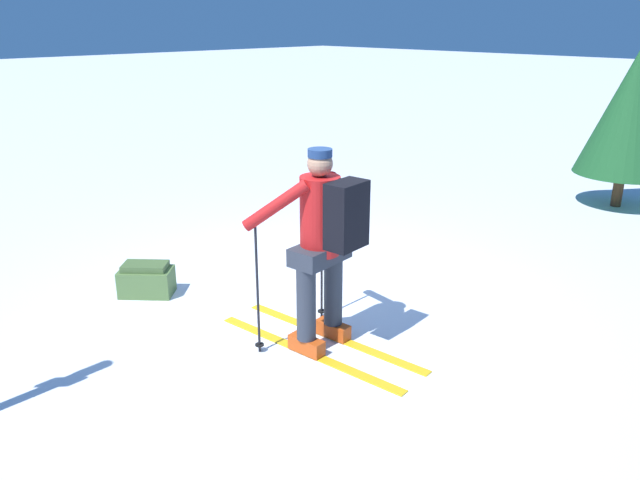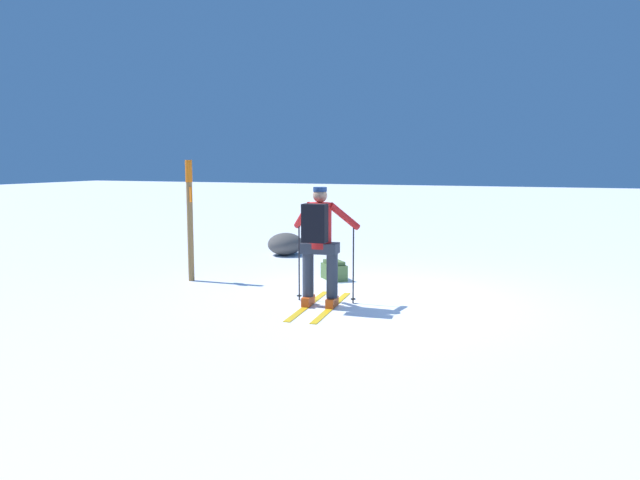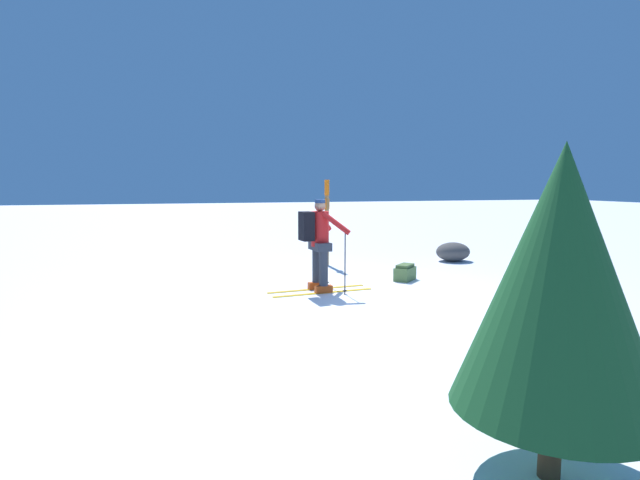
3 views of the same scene
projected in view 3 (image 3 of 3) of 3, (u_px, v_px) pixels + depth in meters
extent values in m
plane|color=white|center=(370.00, 295.00, 8.39)|extent=(80.00, 80.00, 0.00)
cube|color=gold|center=(317.00, 289.00, 8.86)|extent=(1.82, 0.28, 0.01)
cube|color=#C64714|center=(317.00, 285.00, 8.85)|extent=(0.31, 0.14, 0.12)
cylinder|color=#2D333D|center=(316.00, 264.00, 8.81)|extent=(0.15, 0.15, 0.66)
cube|color=gold|center=(324.00, 293.00, 8.55)|extent=(1.82, 0.28, 0.01)
cube|color=#C64714|center=(324.00, 289.00, 8.54)|extent=(0.31, 0.14, 0.12)
cylinder|color=#2D333D|center=(324.00, 267.00, 8.50)|extent=(0.15, 0.15, 0.66)
cube|color=#2D333D|center=(320.00, 246.00, 8.61)|extent=(0.31, 0.51, 0.14)
cylinder|color=red|center=(320.00, 229.00, 8.58)|extent=(0.30, 0.30, 0.60)
sphere|color=tan|center=(320.00, 206.00, 8.54)|extent=(0.19, 0.19, 0.19)
cylinder|color=navy|center=(320.00, 201.00, 8.53)|extent=(0.18, 0.18, 0.06)
cube|color=black|center=(306.00, 226.00, 8.48)|extent=(0.22, 0.33, 0.49)
cylinder|color=black|center=(327.00, 256.00, 9.11)|extent=(0.02, 0.02, 1.09)
cylinder|color=black|center=(327.00, 282.00, 9.17)|extent=(0.07, 0.07, 0.01)
cylinder|color=red|center=(323.00, 221.00, 8.90)|extent=(0.42, 0.42, 0.39)
cylinder|color=black|center=(345.00, 262.00, 8.40)|extent=(0.02, 0.02, 1.09)
cylinder|color=black|center=(345.00, 291.00, 8.45)|extent=(0.07, 0.07, 0.01)
cylinder|color=red|center=(336.00, 223.00, 8.37)|extent=(0.47, 0.35, 0.39)
cube|color=#4C6B38|center=(405.00, 274.00, 9.66)|extent=(0.55, 0.54, 0.26)
cube|color=#415B2F|center=(405.00, 266.00, 9.64)|extent=(0.46, 0.45, 0.06)
cylinder|color=olive|center=(327.00, 223.00, 11.33)|extent=(0.10, 0.10, 1.95)
cylinder|color=orange|center=(327.00, 188.00, 11.24)|extent=(0.11, 0.11, 0.35)
cube|color=orange|center=(327.00, 204.00, 11.29)|extent=(0.18, 0.19, 0.24)
ellipsoid|color=#474442|center=(453.00, 252.00, 12.03)|extent=(0.83, 0.70, 0.46)
cylinder|color=#4C331E|center=(550.00, 442.00, 3.18)|extent=(0.14, 0.14, 0.47)
cone|color=#194C23|center=(559.00, 278.00, 3.06)|extent=(1.28, 1.28, 1.66)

